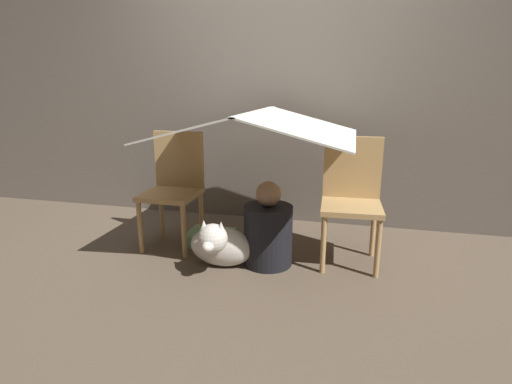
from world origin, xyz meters
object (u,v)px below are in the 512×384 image
(person_front, at_px, (268,231))
(chair_right, at_px, (351,195))
(chair_left, at_px, (174,184))
(dog, at_px, (219,244))

(person_front, bearing_deg, chair_right, 20.89)
(chair_left, bearing_deg, dog, -36.88)
(chair_left, distance_m, dog, 0.68)
(chair_right, xyz_separation_m, dog, (-0.86, -0.36, -0.31))
(chair_right, bearing_deg, dog, -160.05)
(chair_right, relative_size, dog, 1.95)
(chair_left, xyz_separation_m, chair_right, (1.35, -0.00, 0.00))
(chair_left, relative_size, dog, 1.95)
(chair_left, bearing_deg, person_front, -15.08)
(person_front, relative_size, dog, 1.33)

